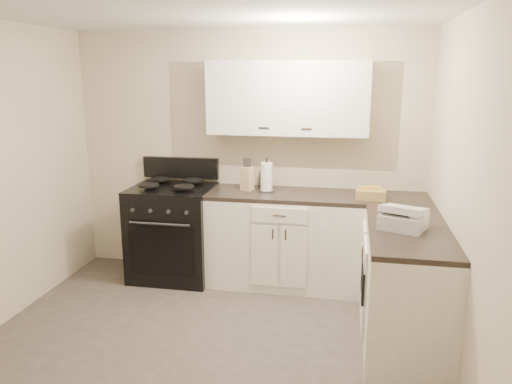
% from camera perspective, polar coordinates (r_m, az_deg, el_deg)
% --- Properties ---
extents(floor, '(3.60, 3.60, 0.00)m').
position_cam_1_polar(floor, '(3.94, -6.49, -18.47)').
color(floor, '#473F38').
rests_on(floor, ground).
extents(ceiling, '(3.60, 3.60, 0.00)m').
position_cam_1_polar(ceiling, '(3.37, -7.69, 20.52)').
color(ceiling, white).
rests_on(ceiling, wall_back).
extents(wall_back, '(3.60, 0.00, 3.60)m').
position_cam_1_polar(wall_back, '(5.16, -0.96, 4.23)').
color(wall_back, beige).
rests_on(wall_back, ground).
extents(wall_right, '(0.00, 3.60, 3.60)m').
position_cam_1_polar(wall_right, '(3.38, 23.50, -1.90)').
color(wall_right, beige).
rests_on(wall_right, ground).
extents(wall_front, '(3.60, 0.00, 3.60)m').
position_cam_1_polar(wall_front, '(1.92, -24.03, -13.47)').
color(wall_front, beige).
rests_on(wall_front, ground).
extents(base_cabinets_back, '(1.55, 0.60, 0.90)m').
position_cam_1_polar(base_cabinets_back, '(5.00, 3.18, -5.57)').
color(base_cabinets_back, silver).
rests_on(base_cabinets_back, floor).
extents(base_cabinets_right, '(0.60, 1.90, 0.90)m').
position_cam_1_polar(base_cabinets_right, '(4.37, 16.26, -8.96)').
color(base_cabinets_right, silver).
rests_on(base_cabinets_right, floor).
extents(countertop_back, '(1.55, 0.60, 0.04)m').
position_cam_1_polar(countertop_back, '(4.86, 3.25, -0.33)').
color(countertop_back, black).
rests_on(countertop_back, base_cabinets_back).
extents(countertop_right, '(0.60, 1.90, 0.04)m').
position_cam_1_polar(countertop_right, '(4.22, 16.68, -3.05)').
color(countertop_right, black).
rests_on(countertop_right, base_cabinets_right).
extents(upper_cabinets, '(1.55, 0.30, 0.70)m').
position_cam_1_polar(upper_cabinets, '(4.88, 3.63, 10.65)').
color(upper_cabinets, silver).
rests_on(upper_cabinets, wall_back).
extents(stove, '(0.82, 0.70, 0.99)m').
position_cam_1_polar(stove, '(5.23, -9.39, -4.72)').
color(stove, black).
rests_on(stove, floor).
extents(knife_block, '(0.13, 0.13, 0.23)m').
position_cam_1_polar(knife_block, '(4.94, -1.02, 1.53)').
color(knife_block, '#CFB67F').
rests_on(knife_block, countertop_back).
extents(paper_towel, '(0.14, 0.14, 0.29)m').
position_cam_1_polar(paper_towel, '(4.89, 1.22, 1.73)').
color(paper_towel, white).
rests_on(paper_towel, countertop_back).
extents(picture_frame, '(0.13, 0.08, 0.16)m').
position_cam_1_polar(picture_frame, '(5.11, 1.09, 1.52)').
color(picture_frame, black).
rests_on(picture_frame, countertop_back).
extents(wicker_basket, '(0.28, 0.20, 0.09)m').
position_cam_1_polar(wicker_basket, '(4.72, 12.98, -0.28)').
color(wicker_basket, '#A5814E').
rests_on(wicker_basket, countertop_right).
extents(countertop_grill, '(0.40, 0.39, 0.11)m').
position_cam_1_polar(countertop_grill, '(3.90, 16.49, -3.21)').
color(countertop_grill, silver).
rests_on(countertop_grill, countertop_right).
extents(glass_jar, '(0.12, 0.12, 0.16)m').
position_cam_1_polar(glass_jar, '(3.82, 17.68, -3.31)').
color(glass_jar, silver).
rests_on(glass_jar, countertop_right).
extents(oven_mitt_near, '(0.02, 0.15, 0.25)m').
position_cam_1_polar(oven_mitt_near, '(3.91, 12.14, -10.54)').
color(oven_mitt_near, black).
rests_on(oven_mitt_near, base_cabinets_right).
extents(oven_mitt_far, '(0.02, 0.14, 0.24)m').
position_cam_1_polar(oven_mitt_far, '(4.13, 12.08, -9.23)').
color(oven_mitt_far, black).
rests_on(oven_mitt_far, base_cabinets_right).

